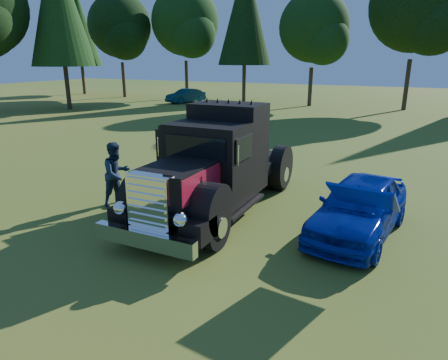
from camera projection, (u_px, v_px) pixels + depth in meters
ground at (168, 238)px, 9.82m from camera, size 120.00×120.00×0.00m
treeline at (326, 13)px, 32.22m from camera, size 72.10×24.04×13.84m
diamond_t_truck at (215, 169)px, 11.12m from camera, size 3.36×7.16×3.00m
hotrod_coupe at (359, 207)px, 9.81m from camera, size 2.27×4.46×1.89m
spectator_near at (182, 173)px, 12.23m from camera, size 0.44×0.65×1.74m
spectator_far at (117, 174)px, 11.79m from camera, size 0.89×1.05×1.91m
distant_teal_car at (186, 96)px, 39.18m from camera, size 2.78×4.32×1.34m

